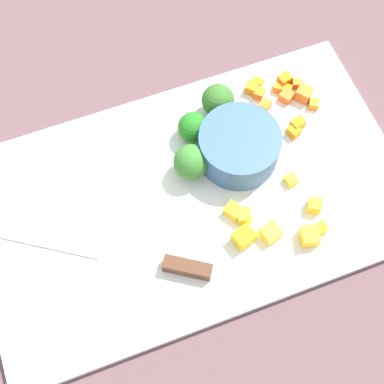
% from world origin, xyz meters
% --- Properties ---
extents(ground_plane, '(4.00, 4.00, 0.00)m').
position_xyz_m(ground_plane, '(0.00, 0.00, 0.00)').
color(ground_plane, brown).
extents(cutting_board, '(0.52, 0.31, 0.01)m').
position_xyz_m(cutting_board, '(0.00, 0.00, 0.01)').
color(cutting_board, white).
rests_on(cutting_board, ground_plane).
extents(prep_bowl, '(0.10, 0.10, 0.05)m').
position_xyz_m(prep_bowl, '(-0.07, -0.03, 0.03)').
color(prep_bowl, '#385D8E').
rests_on(prep_bowl, cutting_board).
extents(chef_knife, '(0.25, 0.17, 0.02)m').
position_xyz_m(chef_knife, '(0.09, 0.05, 0.02)').
color(chef_knife, silver).
rests_on(chef_knife, cutting_board).
extents(carrot_dice_0, '(0.02, 0.02, 0.01)m').
position_xyz_m(carrot_dice_0, '(-0.19, -0.06, 0.02)').
color(carrot_dice_0, orange).
rests_on(carrot_dice_0, cutting_board).
extents(carrot_dice_1, '(0.02, 0.02, 0.01)m').
position_xyz_m(carrot_dice_1, '(-0.19, -0.10, 0.02)').
color(carrot_dice_1, orange).
rests_on(carrot_dice_1, cutting_board).
extents(carrot_dice_2, '(0.02, 0.02, 0.01)m').
position_xyz_m(carrot_dice_2, '(-0.15, -0.03, 0.02)').
color(carrot_dice_2, orange).
rests_on(carrot_dice_2, cutting_board).
extents(carrot_dice_3, '(0.03, 0.03, 0.02)m').
position_xyz_m(carrot_dice_3, '(-0.19, -0.08, 0.02)').
color(carrot_dice_3, orange).
rests_on(carrot_dice_3, cutting_board).
extents(carrot_dice_4, '(0.02, 0.02, 0.01)m').
position_xyz_m(carrot_dice_4, '(-0.17, -0.09, 0.02)').
color(carrot_dice_4, orange).
rests_on(carrot_dice_4, cutting_board).
extents(carrot_dice_5, '(0.02, 0.02, 0.01)m').
position_xyz_m(carrot_dice_5, '(-0.17, -0.10, 0.02)').
color(carrot_dice_5, orange).
rests_on(carrot_dice_5, cutting_board).
extents(carrot_dice_6, '(0.02, 0.02, 0.01)m').
position_xyz_m(carrot_dice_6, '(-0.13, -0.08, 0.02)').
color(carrot_dice_6, orange).
rests_on(carrot_dice_6, cutting_board).
extents(carrot_dice_7, '(0.02, 0.02, 0.01)m').
position_xyz_m(carrot_dice_7, '(-0.13, -0.10, 0.02)').
color(carrot_dice_7, orange).
rests_on(carrot_dice_7, cutting_board).
extents(carrot_dice_8, '(0.01, 0.01, 0.01)m').
position_xyz_m(carrot_dice_8, '(-0.16, -0.10, 0.02)').
color(carrot_dice_8, orange).
rests_on(carrot_dice_8, cutting_board).
extents(carrot_dice_9, '(0.02, 0.02, 0.02)m').
position_xyz_m(carrot_dice_9, '(-0.16, -0.04, 0.02)').
color(carrot_dice_9, orange).
rests_on(carrot_dice_9, cutting_board).
extents(carrot_dice_10, '(0.02, 0.02, 0.02)m').
position_xyz_m(carrot_dice_10, '(-0.17, -0.11, 0.02)').
color(carrot_dice_10, orange).
rests_on(carrot_dice_10, cutting_board).
extents(carrot_dice_11, '(0.01, 0.01, 0.01)m').
position_xyz_m(carrot_dice_11, '(-0.12, -0.08, 0.02)').
color(carrot_dice_11, orange).
rests_on(carrot_dice_11, cutting_board).
extents(carrot_dice_12, '(0.02, 0.02, 0.01)m').
position_xyz_m(carrot_dice_12, '(-0.14, -0.12, 0.02)').
color(carrot_dice_12, orange).
rests_on(carrot_dice_12, cutting_board).
extents(carrot_dice_13, '(0.02, 0.02, 0.01)m').
position_xyz_m(carrot_dice_13, '(-0.13, -0.11, 0.02)').
color(carrot_dice_13, orange).
rests_on(carrot_dice_13, cutting_board).
extents(pepper_dice_0, '(0.03, 0.03, 0.02)m').
position_xyz_m(pepper_dice_0, '(-0.04, 0.08, 0.02)').
color(pepper_dice_0, yellow).
rests_on(pepper_dice_0, cutting_board).
extents(pepper_dice_1, '(0.02, 0.01, 0.01)m').
position_xyz_m(pepper_dice_1, '(-0.12, 0.10, 0.02)').
color(pepper_dice_1, yellow).
rests_on(pepper_dice_1, cutting_board).
extents(pepper_dice_2, '(0.02, 0.03, 0.02)m').
position_xyz_m(pepper_dice_2, '(-0.11, 0.10, 0.02)').
color(pepper_dice_2, yellow).
rests_on(pepper_dice_2, cutting_board).
extents(pepper_dice_3, '(0.01, 0.02, 0.01)m').
position_xyz_m(pepper_dice_3, '(-0.12, 0.03, 0.02)').
color(pepper_dice_3, yellow).
rests_on(pepper_dice_3, cutting_board).
extents(pepper_dice_4, '(0.02, 0.02, 0.01)m').
position_xyz_m(pepper_dice_4, '(-0.05, 0.05, 0.02)').
color(pepper_dice_4, yellow).
rests_on(pepper_dice_4, cutting_board).
extents(pepper_dice_5, '(0.02, 0.02, 0.02)m').
position_xyz_m(pepper_dice_5, '(-0.13, 0.07, 0.02)').
color(pepper_dice_5, yellow).
rests_on(pepper_dice_5, cutting_board).
extents(pepper_dice_6, '(0.02, 0.03, 0.01)m').
position_xyz_m(pepper_dice_6, '(-0.04, 0.04, 0.02)').
color(pepper_dice_6, yellow).
rests_on(pepper_dice_6, cutting_board).
extents(pepper_dice_7, '(0.03, 0.03, 0.02)m').
position_xyz_m(pepper_dice_7, '(-0.07, 0.08, 0.02)').
color(pepper_dice_7, yellow).
rests_on(pepper_dice_7, cutting_board).
extents(broccoli_floret_0, '(0.04, 0.04, 0.04)m').
position_xyz_m(broccoli_floret_0, '(-0.03, -0.08, 0.03)').
color(broccoli_floret_0, '#91B255').
rests_on(broccoli_floret_0, cutting_board).
extents(broccoli_floret_1, '(0.04, 0.04, 0.05)m').
position_xyz_m(broccoli_floret_1, '(-0.07, -0.10, 0.04)').
color(broccoli_floret_1, '#8FB36B').
rests_on(broccoli_floret_1, cutting_board).
extents(broccoli_floret_2, '(0.04, 0.04, 0.05)m').
position_xyz_m(broccoli_floret_2, '(-0.01, -0.03, 0.04)').
color(broccoli_floret_2, '#80B85C').
rests_on(broccoli_floret_2, cutting_board).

